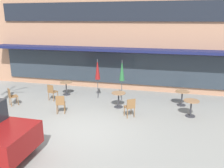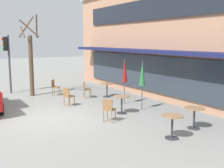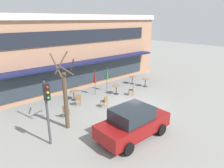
# 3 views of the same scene
# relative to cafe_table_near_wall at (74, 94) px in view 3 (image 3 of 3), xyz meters

# --- Properties ---
(ground_plane) EXTENTS (80.00, 80.00, 0.00)m
(ground_plane) POSITION_rel_cafe_table_near_wall_xyz_m (2.50, -4.13, -0.52)
(ground_plane) COLOR gray
(building_facade) EXTENTS (18.61, 9.10, 6.53)m
(building_facade) POSITION_rel_cafe_table_near_wall_xyz_m (2.50, 5.83, 2.75)
(building_facade) COLOR tan
(building_facade) RESTS_ON ground
(cafe_table_near_wall) EXTENTS (0.70, 0.70, 0.76)m
(cafe_table_near_wall) POSITION_rel_cafe_table_near_wall_xyz_m (0.00, 0.00, 0.00)
(cafe_table_near_wall) COLOR #333338
(cafe_table_near_wall) RESTS_ON ground
(cafe_table_streetside) EXTENTS (0.70, 0.70, 0.76)m
(cafe_table_streetside) POSITION_rel_cafe_table_near_wall_xyz_m (3.40, -1.26, 0.00)
(cafe_table_streetside) COLOR #333338
(cafe_table_streetside) RESTS_ON ground
(cafe_table_by_tree) EXTENTS (0.70, 0.70, 0.76)m
(cafe_table_by_tree) POSITION_rel_cafe_table_near_wall_xyz_m (6.83, -1.60, 0.00)
(cafe_table_by_tree) COLOR #333338
(cafe_table_by_tree) RESTS_ON ground
(cafe_table_mid_patio) EXTENTS (0.70, 0.70, 0.76)m
(cafe_table_mid_patio) POSITION_rel_cafe_table_near_wall_xyz_m (6.48, -0.23, 0.00)
(cafe_table_mid_patio) COLOR #333338
(cafe_table_mid_patio) RESTS_ON ground
(patio_umbrella_green_folded) EXTENTS (0.28, 0.28, 2.20)m
(patio_umbrella_green_folded) POSITION_rel_cafe_table_near_wall_xyz_m (3.32, -0.13, 1.11)
(patio_umbrella_green_folded) COLOR #4C4C51
(patio_umbrella_green_folded) RESTS_ON ground
(patio_umbrella_cream_folded) EXTENTS (0.28, 0.28, 2.20)m
(patio_umbrella_cream_folded) POSITION_rel_cafe_table_near_wall_xyz_m (1.98, -0.17, 1.11)
(patio_umbrella_cream_folded) COLOR #4C4C51
(patio_umbrella_cream_folded) RESTS_ON ground
(cafe_chair_0) EXTENTS (0.51, 0.51, 0.89)m
(cafe_chair_0) POSITION_rel_cafe_table_near_wall_xyz_m (0.94, -2.70, 0.01)
(cafe_chair_0) COLOR olive
(cafe_chair_0) RESTS_ON ground
(cafe_chair_1) EXTENTS (0.56, 0.56, 0.89)m
(cafe_chair_1) POSITION_rel_cafe_table_near_wall_xyz_m (4.17, -2.37, 0.01)
(cafe_chair_1) COLOR olive
(cafe_chair_1) RESTS_ON ground
(cafe_chair_2) EXTENTS (0.56, 0.56, 0.89)m
(cafe_chair_2) POSITION_rel_cafe_table_near_wall_xyz_m (-1.96, -2.30, 0.01)
(cafe_chair_2) COLOR olive
(cafe_chair_2) RESTS_ON ground
(cafe_chair_3) EXTENTS (0.49, 0.49, 0.89)m
(cafe_chair_3) POSITION_rel_cafe_table_near_wall_xyz_m (-0.32, -1.13, 0.01)
(cafe_chair_3) COLOR olive
(cafe_chair_3) RESTS_ON ground
(parked_sedan) EXTENTS (4.21, 2.04, 1.76)m
(parked_sedan) POSITION_rel_cafe_table_near_wall_xyz_m (-0.34, -6.65, 0.36)
(parked_sedan) COLOR maroon
(parked_sedan) RESTS_ON ground
(street_tree) EXTENTS (1.18, 1.15, 4.48)m
(street_tree) POSITION_rel_cafe_table_near_wall_xyz_m (-2.50, -3.43, 1.47)
(street_tree) COLOR brown
(street_tree) RESTS_ON ground
(traffic_light_pole) EXTENTS (0.26, 0.44, 3.40)m
(traffic_light_pole) POSITION_rel_cafe_table_near_wall_xyz_m (-3.99, -4.39, 1.78)
(traffic_light_pole) COLOR #47474C
(traffic_light_pole) RESTS_ON ground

